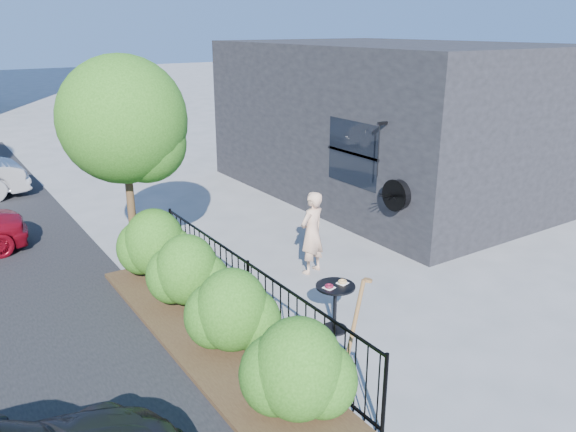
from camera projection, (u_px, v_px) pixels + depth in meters
ground at (326, 301)px, 9.50m from camera, size 120.00×120.00×0.00m
shop_building at (388, 119)px, 15.28m from camera, size 6.22×9.00×4.00m
fence at (249, 293)px, 8.53m from camera, size 0.05×6.05×1.10m
planting_bed at (208, 337)px, 8.33m from camera, size 1.30×6.00×0.08m
shrubs at (210, 292)px, 8.25m from camera, size 1.10×5.60×1.24m
patio_tree at (128, 128)px, 9.61m from camera, size 2.20×2.20×3.94m
cafe_table at (335, 299)px, 8.43m from camera, size 0.60×0.60×0.80m
woman at (312, 233)px, 10.37m from camera, size 0.66×0.52×1.57m
shovel at (350, 344)px, 6.96m from camera, size 0.51×0.20×1.54m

